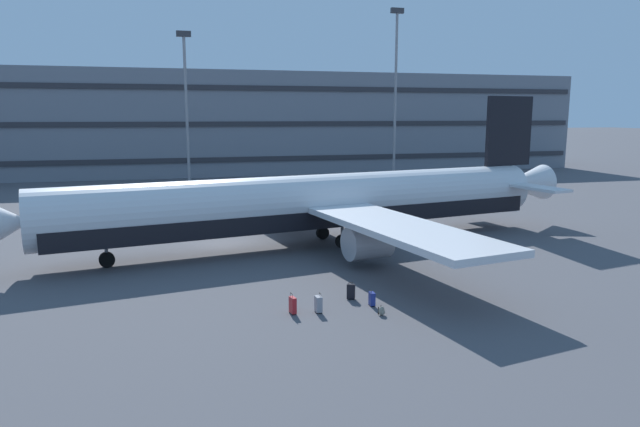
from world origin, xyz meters
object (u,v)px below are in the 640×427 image
Objects in this scene: airliner at (319,204)px; suitcase_scuffed at (318,304)px; suitcase_silver at (351,291)px; backpack_large at (382,311)px; suitcase_purple at (293,305)px; suitcase_laid_flat at (372,299)px.

suitcase_scuffed is (-3.52, -13.18, -2.47)m from airliner.
backpack_large is (0.64, -2.48, -0.20)m from suitcase_silver.
suitcase_scuffed is 2.86m from backpack_large.
backpack_large is at bearing -17.79° from suitcase_purple.
airliner is at bearing 75.04° from suitcase_scuffed.
airliner is at bearing 70.26° from suitcase_purple.
suitcase_purple is 2.08× the size of backpack_large.
backpack_large is at bearing -22.16° from suitcase_scuffed.
suitcase_scuffed is at bearing -104.96° from airliner.
suitcase_scuffed is 1.93× the size of backpack_large.
suitcase_laid_flat is (3.82, 0.10, -0.06)m from suitcase_purple.
suitcase_silver is 1.86× the size of backpack_large.
suitcase_purple is at bearing 162.21° from backpack_large.
suitcase_laid_flat reaches higher than backpack_large.
airliner is 12.13m from suitcase_silver.
suitcase_silver is at bearing -97.35° from airliner.
airliner reaches higher than suitcase_silver.
airliner is 13.86m from suitcase_scuffed.
airliner reaches higher than suitcase_scuffed.
suitcase_scuffed is at bearing -7.04° from suitcase_purple.
suitcase_silver is at bearing 35.02° from suitcase_scuffed.
suitcase_laid_flat is (2.66, 0.24, -0.06)m from suitcase_scuffed.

